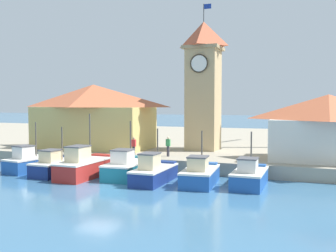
{
  "coord_description": "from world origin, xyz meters",
  "views": [
    {
      "loc": [
        12.71,
        -21.32,
        5.39
      ],
      "look_at": [
        1.47,
        8.69,
        3.5
      ],
      "focal_mm": 42.0,
      "sensor_mm": 36.0,
      "label": 1
    }
  ],
  "objects_px": {
    "fishing_boat_left_inner": "(85,166)",
    "warehouse_left": "(94,116)",
    "fishing_boat_right_inner": "(249,176)",
    "dock_worker_along_quay": "(134,146)",
    "dock_worker_near_tower": "(168,146)",
    "fishing_boat_far_left": "(31,162)",
    "fishing_boat_mid_left": "(127,167)",
    "fishing_boat_mid_right": "(200,174)",
    "fishing_boat_left_outer": "(57,166)",
    "warehouse_right": "(328,127)",
    "fishing_boat_center": "(154,172)",
    "clock_tower": "(203,82)"
  },
  "relations": [
    {
      "from": "fishing_boat_right_inner",
      "to": "dock_worker_along_quay",
      "type": "relative_size",
      "value": 2.69
    },
    {
      "from": "clock_tower",
      "to": "dock_worker_along_quay",
      "type": "bearing_deg",
      "value": -120.29
    },
    {
      "from": "fishing_boat_far_left",
      "to": "dock_worker_near_tower",
      "type": "relative_size",
      "value": 2.75
    },
    {
      "from": "fishing_boat_left_outer",
      "to": "fishing_boat_center",
      "type": "relative_size",
      "value": 0.96
    },
    {
      "from": "fishing_boat_mid_right",
      "to": "fishing_boat_left_inner",
      "type": "bearing_deg",
      "value": -176.73
    },
    {
      "from": "fishing_boat_mid_left",
      "to": "fishing_boat_mid_right",
      "type": "height_order",
      "value": "fishing_boat_mid_left"
    },
    {
      "from": "fishing_boat_far_left",
      "to": "warehouse_right",
      "type": "relative_size",
      "value": 0.51
    },
    {
      "from": "fishing_boat_far_left",
      "to": "warehouse_right",
      "type": "distance_m",
      "value": 23.18
    },
    {
      "from": "fishing_boat_left_outer",
      "to": "warehouse_right",
      "type": "height_order",
      "value": "warehouse_right"
    },
    {
      "from": "fishing_boat_left_outer",
      "to": "dock_worker_along_quay",
      "type": "distance_m",
      "value": 6.18
    },
    {
      "from": "fishing_boat_far_left",
      "to": "fishing_boat_mid_right",
      "type": "distance_m",
      "value": 13.92
    },
    {
      "from": "fishing_boat_center",
      "to": "dock_worker_along_quay",
      "type": "height_order",
      "value": "fishing_boat_center"
    },
    {
      "from": "fishing_boat_far_left",
      "to": "fishing_boat_left_inner",
      "type": "xyz_separation_m",
      "value": [
        5.41,
        -0.72,
        0.09
      ]
    },
    {
      "from": "dock_worker_along_quay",
      "to": "clock_tower",
      "type": "bearing_deg",
      "value": 59.71
    },
    {
      "from": "fishing_boat_left_inner",
      "to": "warehouse_left",
      "type": "relative_size",
      "value": 0.46
    },
    {
      "from": "fishing_boat_far_left",
      "to": "fishing_boat_left_inner",
      "type": "bearing_deg",
      "value": -7.61
    },
    {
      "from": "fishing_boat_left_inner",
      "to": "fishing_boat_mid_right",
      "type": "height_order",
      "value": "fishing_boat_left_inner"
    },
    {
      "from": "fishing_boat_right_inner",
      "to": "dock_worker_near_tower",
      "type": "relative_size",
      "value": 2.69
    },
    {
      "from": "fishing_boat_mid_left",
      "to": "fishing_boat_far_left",
      "type": "bearing_deg",
      "value": -177.8
    },
    {
      "from": "fishing_boat_left_outer",
      "to": "clock_tower",
      "type": "bearing_deg",
      "value": 52.99
    },
    {
      "from": "dock_worker_near_tower",
      "to": "fishing_boat_left_outer",
      "type": "bearing_deg",
      "value": -141.25
    },
    {
      "from": "dock_worker_near_tower",
      "to": "fishing_boat_right_inner",
      "type": "bearing_deg",
      "value": -32.66
    },
    {
      "from": "fishing_boat_center",
      "to": "dock_worker_near_tower",
      "type": "bearing_deg",
      "value": 100.96
    },
    {
      "from": "fishing_boat_center",
      "to": "fishing_boat_mid_right",
      "type": "relative_size",
      "value": 1.03
    },
    {
      "from": "fishing_boat_mid_right",
      "to": "fishing_boat_center",
      "type": "bearing_deg",
      "value": -171.48
    },
    {
      "from": "dock_worker_near_tower",
      "to": "fishing_boat_far_left",
      "type": "bearing_deg",
      "value": -152.78
    },
    {
      "from": "fishing_boat_right_inner",
      "to": "dock_worker_along_quay",
      "type": "bearing_deg",
      "value": 160.67
    },
    {
      "from": "fishing_boat_far_left",
      "to": "fishing_boat_left_outer",
      "type": "height_order",
      "value": "fishing_boat_far_left"
    },
    {
      "from": "fishing_boat_left_outer",
      "to": "fishing_boat_mid_left",
      "type": "relative_size",
      "value": 0.91
    },
    {
      "from": "fishing_boat_mid_right",
      "to": "dock_worker_near_tower",
      "type": "xyz_separation_m",
      "value": [
        -4.2,
        5.23,
        1.17
      ]
    },
    {
      "from": "fishing_boat_mid_right",
      "to": "warehouse_left",
      "type": "height_order",
      "value": "warehouse_left"
    },
    {
      "from": "fishing_boat_mid_left",
      "to": "dock_worker_along_quay",
      "type": "distance_m",
      "value": 3.76
    },
    {
      "from": "fishing_boat_far_left",
      "to": "fishing_boat_right_inner",
      "type": "relative_size",
      "value": 1.02
    },
    {
      "from": "fishing_boat_far_left",
      "to": "fishing_boat_left_outer",
      "type": "distance_m",
      "value": 2.91
    },
    {
      "from": "warehouse_left",
      "to": "fishing_boat_far_left",
      "type": "bearing_deg",
      "value": -95.61
    },
    {
      "from": "fishing_boat_mid_right",
      "to": "fishing_boat_right_inner",
      "type": "xyz_separation_m",
      "value": [
        3.15,
        0.52,
        -0.01
      ]
    },
    {
      "from": "fishing_boat_left_outer",
      "to": "clock_tower",
      "type": "height_order",
      "value": "clock_tower"
    },
    {
      "from": "fishing_boat_far_left",
      "to": "dock_worker_near_tower",
      "type": "height_order",
      "value": "fishing_boat_far_left"
    },
    {
      "from": "fishing_boat_right_inner",
      "to": "fishing_boat_far_left",
      "type": "bearing_deg",
      "value": -179.05
    },
    {
      "from": "fishing_boat_mid_left",
      "to": "fishing_boat_right_inner",
      "type": "height_order",
      "value": "fishing_boat_mid_left"
    },
    {
      "from": "dock_worker_near_tower",
      "to": "warehouse_right",
      "type": "bearing_deg",
      "value": 9.81
    },
    {
      "from": "fishing_boat_right_inner",
      "to": "clock_tower",
      "type": "bearing_deg",
      "value": 120.06
    },
    {
      "from": "fishing_boat_right_inner",
      "to": "clock_tower",
      "type": "distance_m",
      "value": 13.54
    },
    {
      "from": "fishing_boat_left_inner",
      "to": "clock_tower",
      "type": "height_order",
      "value": "clock_tower"
    },
    {
      "from": "fishing_boat_far_left",
      "to": "dock_worker_near_tower",
      "type": "distance_m",
      "value": 10.98
    },
    {
      "from": "fishing_boat_left_outer",
      "to": "warehouse_right",
      "type": "distance_m",
      "value": 20.68
    },
    {
      "from": "fishing_boat_left_outer",
      "to": "clock_tower",
      "type": "distance_m",
      "value": 15.29
    },
    {
      "from": "clock_tower",
      "to": "dock_worker_near_tower",
      "type": "height_order",
      "value": "clock_tower"
    },
    {
      "from": "warehouse_left",
      "to": "warehouse_right",
      "type": "distance_m",
      "value": 21.11
    },
    {
      "from": "clock_tower",
      "to": "warehouse_left",
      "type": "distance_m",
      "value": 11.08
    }
  ]
}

